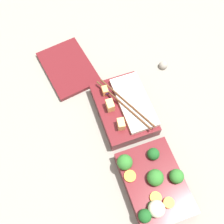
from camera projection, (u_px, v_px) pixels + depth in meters
name	position (u px, v px, depth m)	size (l,w,h in m)	color
ground_plane	(141.00, 147.00, 0.67)	(3.00, 3.00, 0.00)	gray
bento_tray_vegetable	(153.00, 184.00, 0.60)	(0.19, 0.13, 0.07)	maroon
bento_tray_rice	(125.00, 108.00, 0.69)	(0.19, 0.13, 0.06)	maroon
bento_lid	(68.00, 68.00, 0.77)	(0.18, 0.13, 0.01)	maroon
pebble_1	(163.00, 65.00, 0.77)	(0.03, 0.03, 0.03)	gray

